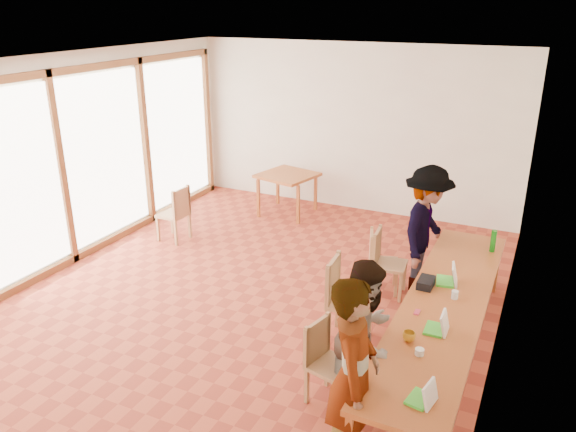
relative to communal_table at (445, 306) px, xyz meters
name	(u,v)px	position (x,y,z in m)	size (l,w,h in m)	color
ground	(246,303)	(-2.50, 0.23, -0.70)	(8.00, 8.00, 0.00)	#A94229
wall_back	(353,129)	(-2.50, 4.23, 0.80)	(6.00, 0.10, 3.00)	#EFE8CF
wall_right	(509,235)	(0.50, 0.23, 0.80)	(0.10, 8.00, 3.00)	#EFE8CF
window_wall	(60,164)	(-5.46, 0.23, 0.80)	(0.10, 8.00, 3.00)	white
ceiling	(239,62)	(-2.50, 0.23, 2.32)	(6.00, 8.00, 0.04)	white
communal_table	(445,306)	(0.00, 0.00, 0.00)	(0.80, 4.00, 0.75)	#A45724
side_table	(287,178)	(-3.43, 3.43, -0.03)	(0.90, 0.90, 0.75)	#A45724
chair_near	(324,353)	(-0.91, -1.04, -0.19)	(0.47, 0.47, 0.45)	tan
chair_mid	(341,291)	(-1.14, 0.03, -0.10)	(0.49, 0.49, 0.52)	tan
chair_far	(377,255)	(-1.11, 1.30, -0.19)	(0.49, 0.49, 0.45)	tan
chair_empty	(383,255)	(-1.01, 1.26, -0.16)	(0.45, 0.45, 0.47)	tan
chair_spare	(177,208)	(-4.48, 1.55, -0.15)	(0.44, 0.44, 0.48)	tan
person_near	(353,376)	(-0.41, -1.70, 0.16)	(0.63, 0.41, 1.72)	gray
person_mid	(367,338)	(-0.51, -1.01, 0.07)	(0.75, 0.59, 1.55)	gray
person_far	(426,230)	(-0.56, 1.61, 0.16)	(1.11, 0.64, 1.72)	gray
laptop_near	(425,397)	(0.15, -1.63, 0.10)	(0.23, 0.25, 0.19)	#45D434
laptop_mid	(439,326)	(0.05, -0.58, 0.10)	(0.21, 0.25, 0.20)	#45D434
laptop_far	(450,278)	(-0.04, 0.45, 0.11)	(0.26, 0.29, 0.22)	#45D434
yellow_mug	(409,336)	(-0.17, -0.85, 0.09)	(0.12, 0.12, 0.09)	orange
green_bottle	(493,241)	(0.28, 1.52, 0.19)	(0.07, 0.07, 0.28)	#116A11
clear_glass	(455,295)	(0.07, 0.12, 0.09)	(0.07, 0.07, 0.09)	silver
condiment_cup	(419,352)	(-0.03, -1.03, 0.08)	(0.08, 0.08, 0.06)	white
pink_phone	(417,312)	(-0.21, -0.33, 0.05)	(0.05, 0.10, 0.01)	#CA3757
black_pouch	(426,283)	(-0.26, 0.26, 0.09)	(0.16, 0.26, 0.09)	black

